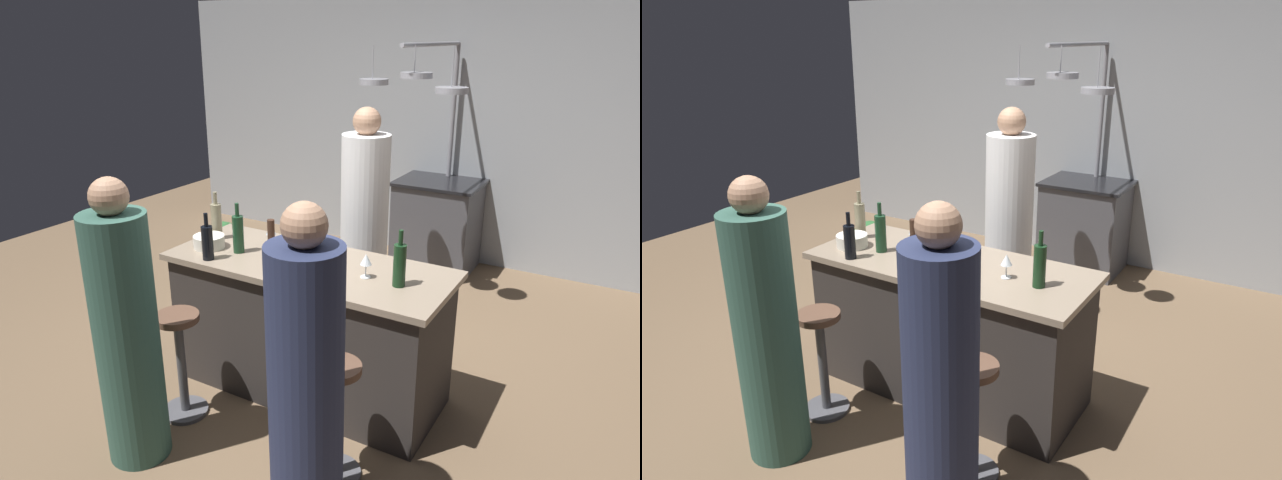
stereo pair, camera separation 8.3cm
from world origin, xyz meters
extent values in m
plane|color=brown|center=(0.00, 0.00, 0.00)|extent=(9.00, 9.00, 0.00)
cube|color=#9EA3A8|center=(0.00, 2.85, 1.30)|extent=(6.40, 0.16, 2.60)
cube|color=#332D2B|center=(0.00, 0.00, 0.43)|extent=(1.72, 0.66, 0.86)
cube|color=gray|center=(0.00, 0.00, 0.88)|extent=(1.80, 0.72, 0.04)
cube|color=#47474C|center=(0.00, 2.45, 0.43)|extent=(0.76, 0.60, 0.86)
cube|color=black|center=(0.00, 2.45, 0.88)|extent=(0.80, 0.64, 0.03)
cylinder|color=white|center=(-0.10, 1.00, 0.77)|extent=(0.37, 0.37, 1.54)
sphere|color=tan|center=(-0.10, 1.00, 1.63)|extent=(0.21, 0.21, 0.21)
cylinder|color=#4C4C51|center=(0.54, -0.62, 0.01)|extent=(0.28, 0.28, 0.02)
cylinder|color=#4C4C51|center=(0.54, -0.62, 0.33)|extent=(0.06, 0.06, 0.62)
cylinder|color=brown|center=(0.54, -0.62, 0.66)|extent=(0.26, 0.26, 0.04)
cylinder|color=#262D4C|center=(0.58, -0.97, 0.71)|extent=(0.34, 0.34, 1.43)
sphere|color=tan|center=(0.58, -0.97, 1.52)|extent=(0.19, 0.19, 0.19)
cylinder|color=#4C4C51|center=(-0.52, -0.62, 0.01)|extent=(0.28, 0.28, 0.02)
cylinder|color=#4C4C51|center=(-0.52, -0.62, 0.33)|extent=(0.06, 0.06, 0.62)
cylinder|color=brown|center=(-0.52, -0.62, 0.66)|extent=(0.26, 0.26, 0.04)
cylinder|color=#33594C|center=(-0.49, -1.01, 0.70)|extent=(0.34, 0.34, 1.41)
sphere|color=tan|center=(-0.49, -1.01, 1.49)|extent=(0.19, 0.19, 0.19)
cylinder|color=gray|center=(0.00, 2.70, 1.07)|extent=(0.04, 0.04, 2.15)
cylinder|color=gray|center=(0.00, 2.02, 2.15)|extent=(0.04, 1.36, 0.04)
cylinder|color=gray|center=(-0.30, 1.52, 1.87)|extent=(0.23, 0.23, 0.04)
cylinder|color=gray|center=(-0.30, 1.49, 2.01)|extent=(0.01, 0.01, 0.28)
cylinder|color=gray|center=(0.05, 1.54, 1.93)|extent=(0.25, 0.25, 0.04)
cylinder|color=gray|center=(0.05, 1.49, 2.04)|extent=(0.01, 0.01, 0.22)
cylinder|color=gray|center=(0.35, 1.50, 1.83)|extent=(0.25, 0.25, 0.04)
cylinder|color=gray|center=(0.35, 1.49, 1.99)|extent=(0.01, 0.01, 0.32)
cylinder|color=brown|center=(-1.74, 1.26, 0.08)|extent=(0.24, 0.24, 0.16)
sphere|color=#2D6633|center=(-1.74, 1.26, 0.34)|extent=(0.36, 0.36, 0.36)
cube|color=#997047|center=(-0.09, 0.13, 0.91)|extent=(0.32, 0.22, 0.02)
cylinder|color=#382319|center=(-0.31, 0.06, 1.01)|extent=(0.05, 0.05, 0.21)
cylinder|color=black|center=(-0.56, -0.27, 1.01)|extent=(0.07, 0.07, 0.22)
cylinder|color=black|center=(-0.56, -0.27, 1.16)|extent=(0.03, 0.03, 0.08)
cylinder|color=#193D23|center=(-0.48, -0.07, 1.02)|extent=(0.07, 0.07, 0.24)
cylinder|color=#193D23|center=(-0.48, -0.07, 1.19)|extent=(0.03, 0.03, 0.08)
cylinder|color=gray|center=(-0.77, 0.06, 1.02)|extent=(0.07, 0.07, 0.25)
cylinder|color=gray|center=(-0.77, 0.06, 1.19)|extent=(0.03, 0.03, 0.08)
cylinder|color=#143319|center=(0.62, -0.04, 1.02)|extent=(0.07, 0.07, 0.24)
cylinder|color=#143319|center=(0.62, -0.04, 1.19)|extent=(0.03, 0.03, 0.08)
cylinder|color=silver|center=(-0.36, 0.13, 0.90)|extent=(0.06, 0.06, 0.01)
cylinder|color=silver|center=(-0.36, 0.13, 0.94)|extent=(0.01, 0.01, 0.07)
cone|color=silver|center=(-0.36, 0.13, 1.01)|extent=(0.07, 0.07, 0.06)
cylinder|color=silver|center=(0.41, -0.03, 0.90)|extent=(0.06, 0.06, 0.01)
cylinder|color=silver|center=(0.41, -0.03, 0.94)|extent=(0.01, 0.01, 0.07)
cone|color=silver|center=(0.41, -0.03, 1.01)|extent=(0.07, 0.07, 0.06)
cylinder|color=brown|center=(0.11, -0.07, 0.94)|extent=(0.16, 0.16, 0.08)
cylinder|color=silver|center=(-0.70, -0.11, 0.94)|extent=(0.21, 0.21, 0.08)
camera|label=1|loc=(1.71, -2.77, 2.22)|focal=31.93mm
camera|label=2|loc=(1.78, -2.73, 2.22)|focal=31.93mm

